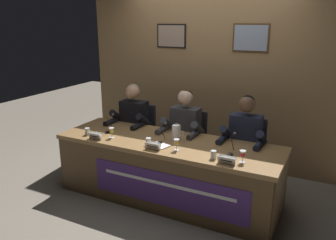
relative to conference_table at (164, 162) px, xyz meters
The scene contains 23 objects.
ground_plane 0.50m from the conference_table, 92.27° to the left, with size 12.00×12.00×0.00m, color gray.
wall_back_panelled 1.64m from the conference_table, 90.16° to the left, with size 3.83×0.14×2.60m.
conference_table is the anchor object (origin of this frame).
chair_left 1.06m from the conference_table, 137.29° to the left, with size 0.44×0.44×0.91m.
panelist_left 0.97m from the conference_table, 146.31° to the left, with size 0.51×0.48×1.24m.
nameplate_left 0.87m from the conference_table, 163.53° to the right, with size 0.17×0.06×0.08m.
juice_glass_left 0.73m from the conference_table, behind, with size 0.06×0.06×0.12m.
water_cup_left 1.02m from the conference_table, behind, with size 0.06×0.06×0.08m.
microphone_left 0.86m from the conference_table, behind, with size 0.06×0.17×0.22m.
chair_center 0.72m from the conference_table, 90.33° to the left, with size 0.44×0.44×0.91m.
panelist_center 0.57m from the conference_table, 90.46° to the left, with size 0.51×0.48×1.24m.
nameplate_center 0.35m from the conference_table, 96.35° to the right, with size 0.17×0.06×0.08m.
juice_glass_center 0.40m from the conference_table, 29.10° to the right, with size 0.06×0.06×0.12m.
water_cup_center 0.33m from the conference_table, 136.79° to the right, with size 0.06×0.06×0.08m.
microphone_center 0.31m from the conference_table, 156.04° to the left, with size 0.06×0.17×0.22m.
chair_right 1.06m from the conference_table, 43.02° to the left, with size 0.44×0.44×0.91m.
panelist_right 0.96m from the conference_table, 33.98° to the left, with size 0.51×0.48×1.24m.
nameplate_right 0.88m from the conference_table, 15.95° to the right, with size 0.17×0.06×0.08m.
juice_glass_right 0.99m from the conference_table, ahead, with size 0.06×0.06×0.12m.
water_cup_right 0.72m from the conference_table, 14.10° to the right, with size 0.06×0.06×0.08m.
microphone_right 0.83m from the conference_table, ahead, with size 0.06×0.17×0.22m.
water_pitcher_central 0.37m from the conference_table, 59.89° to the left, with size 0.15×0.10×0.21m.
document_stack_center 0.25m from the conference_table, 96.53° to the right, with size 0.24×0.20×0.01m.
Camera 1 is at (1.70, -3.35, 2.08)m, focal length 36.79 mm.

